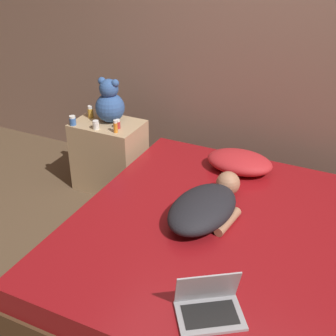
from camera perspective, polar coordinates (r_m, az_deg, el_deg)
ground_plane at (r=3.20m, az=4.97°, el=-13.19°), size 12.00×12.00×0.00m
wall_back at (r=3.71m, az=13.44°, el=15.23°), size 8.00×0.06×2.60m
bed at (r=3.06m, az=5.14°, el=-10.28°), size 1.73×2.03×0.43m
nightstand at (r=4.02m, az=-7.14°, el=1.56°), size 0.56×0.39×0.60m
pillow at (r=3.51m, az=8.72°, el=0.73°), size 0.49×0.33×0.14m
person_lying at (r=2.95m, az=4.65°, el=-4.64°), size 0.43×0.76×0.17m
laptop at (r=2.35m, az=5.00°, el=-16.29°), size 0.39×0.36×0.23m
teddy_bear at (r=3.86m, az=-7.12°, el=7.87°), size 0.24×0.24×0.37m
bottle_blue at (r=3.88m, az=-11.55°, el=5.69°), size 0.05×0.05×0.08m
bottle_amber at (r=3.99m, az=-9.43°, el=6.75°), size 0.04×0.04×0.11m
bottle_orange at (r=3.69m, az=-6.42°, el=5.06°), size 0.03×0.03×0.10m
bottle_red at (r=3.76m, az=-6.13°, el=5.35°), size 0.04×0.04×0.08m
bottle_white at (r=3.78m, az=-8.79°, el=5.21°), size 0.05×0.05×0.07m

